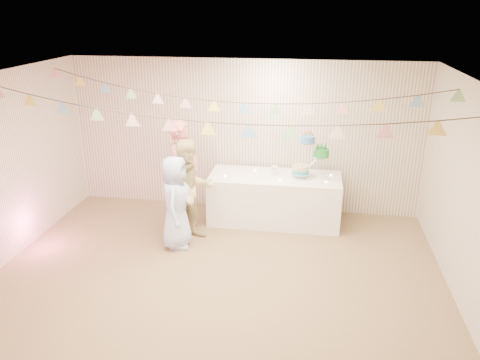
# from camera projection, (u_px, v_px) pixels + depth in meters

# --- Properties ---
(floor) EXTENTS (6.00, 6.00, 0.00)m
(floor) POSITION_uv_depth(u_px,v_px,m) (215.00, 282.00, 6.14)
(floor) COLOR brown
(floor) RESTS_ON ground
(ceiling) EXTENTS (6.00, 6.00, 0.00)m
(ceiling) POSITION_uv_depth(u_px,v_px,m) (211.00, 83.00, 5.22)
(ceiling) COLOR white
(ceiling) RESTS_ON ground
(back_wall) EXTENTS (6.00, 6.00, 0.00)m
(back_wall) POSITION_uv_depth(u_px,v_px,m) (244.00, 136.00, 7.99)
(back_wall) COLOR silver
(back_wall) RESTS_ON ground
(front_wall) EXTENTS (6.00, 6.00, 0.00)m
(front_wall) POSITION_uv_depth(u_px,v_px,m) (141.00, 319.00, 3.37)
(front_wall) COLOR silver
(front_wall) RESTS_ON ground
(right_wall) EXTENTS (5.00, 5.00, 0.00)m
(right_wall) POSITION_uv_depth(u_px,v_px,m) (475.00, 206.00, 5.24)
(right_wall) COLOR silver
(right_wall) RESTS_ON ground
(table) EXTENTS (2.14, 0.85, 0.80)m
(table) POSITION_uv_depth(u_px,v_px,m) (274.00, 199.00, 7.75)
(table) COLOR white
(table) RESTS_ON floor
(cake_stand) EXTENTS (0.64, 0.38, 0.71)m
(cake_stand) POSITION_uv_depth(u_px,v_px,m) (310.00, 159.00, 7.46)
(cake_stand) COLOR silver
(cake_stand) RESTS_ON table
(cake_bottom) EXTENTS (0.31, 0.31, 0.15)m
(cake_bottom) POSITION_uv_depth(u_px,v_px,m) (300.00, 175.00, 7.52)
(cake_bottom) COLOR #289CBE
(cake_bottom) RESTS_ON cake_stand
(cake_middle) EXTENTS (0.27, 0.27, 0.22)m
(cake_middle) POSITION_uv_depth(u_px,v_px,m) (322.00, 158.00, 7.52)
(cake_middle) COLOR #1C822B
(cake_middle) RESTS_ON cake_stand
(cake_top_tier) EXTENTS (0.25, 0.25, 0.19)m
(cake_top_tier) POSITION_uv_depth(u_px,v_px,m) (307.00, 143.00, 7.35)
(cake_top_tier) COLOR #3D7DC1
(cake_top_tier) RESTS_ON cake_stand
(platter) EXTENTS (0.34, 0.34, 0.02)m
(platter) POSITION_uv_depth(u_px,v_px,m) (242.00, 178.00, 7.65)
(platter) COLOR white
(platter) RESTS_ON table
(posy) EXTENTS (0.14, 0.14, 0.16)m
(posy) POSITION_uv_depth(u_px,v_px,m) (274.00, 173.00, 7.64)
(posy) COLOR white
(posy) RESTS_ON table
(person_adult_a) EXTENTS (0.60, 0.75, 1.80)m
(person_adult_a) POSITION_uv_depth(u_px,v_px,m) (184.00, 176.00, 7.31)
(person_adult_a) COLOR #C3666A
(person_adult_a) RESTS_ON floor
(person_adult_b) EXTENTS (0.99, 0.96, 1.60)m
(person_adult_b) POSITION_uv_depth(u_px,v_px,m) (190.00, 191.00, 6.99)
(person_adult_b) COLOR tan
(person_adult_b) RESTS_ON floor
(person_child) EXTENTS (0.50, 0.72, 1.41)m
(person_child) POSITION_uv_depth(u_px,v_px,m) (176.00, 202.00, 6.84)
(person_child) COLOR #B4CBFF
(person_child) RESTS_ON floor
(bunting_back) EXTENTS (5.60, 1.10, 0.40)m
(bunting_back) POSITION_uv_depth(u_px,v_px,m) (229.00, 89.00, 6.32)
(bunting_back) COLOR pink
(bunting_back) RESTS_ON ceiling
(bunting_front) EXTENTS (5.60, 0.90, 0.36)m
(bunting_front) POSITION_uv_depth(u_px,v_px,m) (208.00, 111.00, 5.13)
(bunting_front) COLOR #72A5E5
(bunting_front) RESTS_ON ceiling
(tealight_0) EXTENTS (0.04, 0.04, 0.03)m
(tealight_0) POSITION_uv_depth(u_px,v_px,m) (225.00, 175.00, 7.58)
(tealight_0) COLOR #FFD88C
(tealight_0) RESTS_ON table
(tealight_1) EXTENTS (0.04, 0.04, 0.03)m
(tealight_1) POSITION_uv_depth(u_px,v_px,m) (255.00, 170.00, 7.82)
(tealight_1) COLOR #FFD88C
(tealight_1) RESTS_ON table
(tealight_2) EXTENTS (0.04, 0.04, 0.03)m
(tealight_2) POSITION_uv_depth(u_px,v_px,m) (280.00, 180.00, 7.38)
(tealight_2) COLOR #FFD88C
(tealight_2) RESTS_ON table
(tealight_3) EXTENTS (0.04, 0.04, 0.03)m
(tealight_3) POSITION_uv_depth(u_px,v_px,m) (297.00, 172.00, 7.75)
(tealight_3) COLOR #FFD88C
(tealight_3) RESTS_ON table
(tealight_4) EXTENTS (0.04, 0.04, 0.03)m
(tealight_4) POSITION_uv_depth(u_px,v_px,m) (326.00, 182.00, 7.31)
(tealight_4) COLOR #FFD88C
(tealight_4) RESTS_ON table
(tealight_5) EXTENTS (0.04, 0.04, 0.03)m
(tealight_5) POSITION_uv_depth(u_px,v_px,m) (331.00, 175.00, 7.61)
(tealight_5) COLOR #FFD88C
(tealight_5) RESTS_ON table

